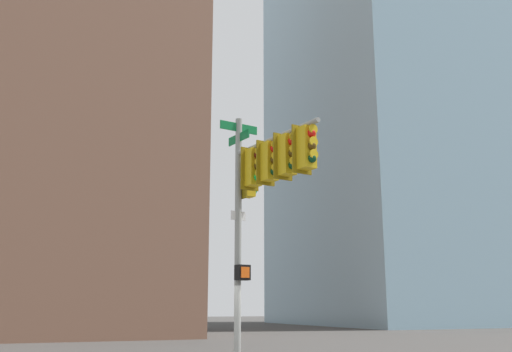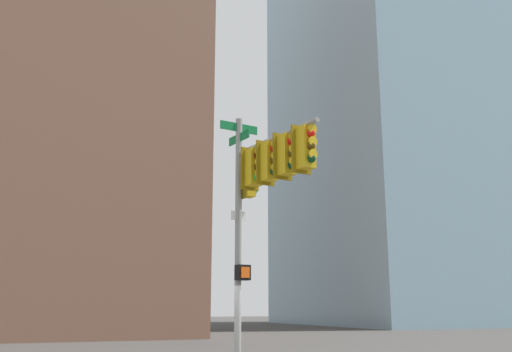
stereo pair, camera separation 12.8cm
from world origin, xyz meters
TOP-DOWN VIEW (x-y plane):
  - signal_pole_assembly at (-0.57, 0.82)m, footprint 1.37×4.04m
  - building_brick_nearside at (3.49, -30.16)m, footprint 19.17×18.44m
  - building_brick_midblock at (1.92, -34.45)m, footprint 18.10×16.71m
  - building_glass_tower at (-36.65, -41.40)m, footprint 24.37×26.56m

SIDE VIEW (x-z plane):
  - signal_pole_assembly at x=-0.57m, z-range 1.54..8.67m
  - building_brick_midblock at x=1.92m, z-range 0.00..45.45m
  - building_brick_nearside at x=3.49m, z-range 0.00..47.90m
  - building_glass_tower at x=-36.65m, z-range 0.00..70.45m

